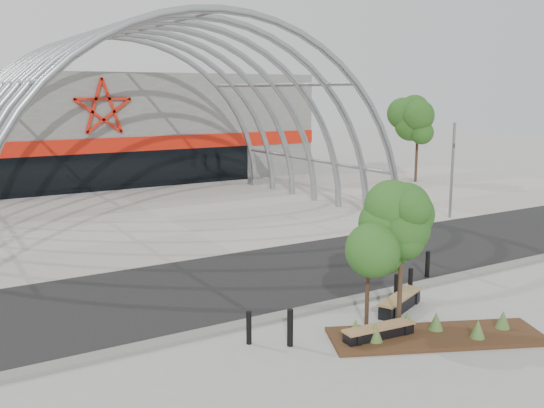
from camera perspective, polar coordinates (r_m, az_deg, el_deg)
The scene contains 18 objects.
ground at distance 19.96m, azimuth 6.01°, elevation -9.18°, with size 140.00×140.00×0.00m, color #999994.
road at distance 22.70m, azimuth 0.66°, elevation -6.64°, with size 140.00×7.00×0.02m, color black.
forecourt at distance 33.19m, azimuth -10.30°, elevation -1.25°, with size 60.00×17.00×0.04m, color #A59F95.
kerb at distance 19.76m, azimuth 6.46°, elevation -9.22°, with size 60.00×0.50×0.12m, color #63625E.
arena_building at distance 49.79m, azimuth -17.90°, elevation 6.93°, with size 34.00×15.24×8.00m.
vault_canopy at distance 33.19m, azimuth -10.30°, elevation -1.25°, with size 20.80×15.80×20.36m.
planting_bed at distance 17.69m, azimuth 14.95°, elevation -11.65°, with size 6.13×4.07×0.62m.
signal_pole at distance 33.47m, azimuth 16.60°, elevation 3.19°, with size 0.30×0.72×5.12m.
street_tree_0 at distance 17.39m, azimuth 9.12°, elevation -2.80°, with size 1.68×1.68×3.82m.
street_tree_1 at distance 17.24m, azimuth 12.15°, elevation -2.80°, with size 1.66×1.66×3.92m.
bench_0 at distance 17.13m, azimuth 10.03°, elevation -11.94°, with size 2.18×0.64×0.45m.
bench_1 at distance 19.52m, azimuth 11.96°, elevation -9.10°, with size 2.30×1.37×0.48m.
bollard_0 at distance 16.65m, azimuth -2.19°, elevation -11.56°, with size 0.15×0.15×0.92m, color black.
bollard_1 at distance 16.50m, azimuth 1.72°, elevation -11.56°, with size 0.16×0.16×1.03m, color black.
bollard_2 at distance 19.93m, azimuth 11.63°, elevation -7.86°, with size 0.16×0.16×1.00m, color black.
bollard_3 at distance 20.75m, azimuth 12.89°, elevation -7.20°, with size 0.16×0.16×0.97m, color black.
bollard_4 at distance 22.93m, azimuth 14.43°, elevation -5.52°, with size 0.16×0.16×1.00m, color black.
bg_tree_1 at distance 46.27m, azimuth 13.57°, elevation 7.23°, with size 2.70×2.70×5.91m.
Camera 1 is at (-11.40, -14.94, 6.74)m, focal length 40.00 mm.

